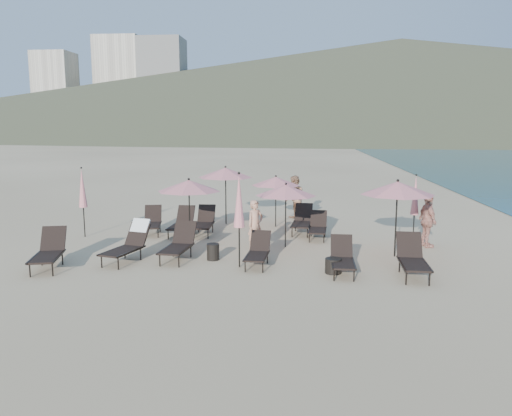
# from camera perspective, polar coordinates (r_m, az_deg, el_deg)

# --- Properties ---
(ground) EXTENTS (800.00, 800.00, 0.00)m
(ground) POSITION_cam_1_polar(r_m,az_deg,el_deg) (13.91, 1.51, -6.86)
(ground) COLOR #D6BA8C
(ground) RESTS_ON ground
(volcanic_headland) EXTENTS (690.00, 690.00, 55.00)m
(volcanic_headland) POSITION_cam_1_polar(r_m,az_deg,el_deg) (324.53, 18.04, 12.91)
(volcanic_headland) COLOR brown
(volcanic_headland) RESTS_ON ground
(hotel_skyline) EXTENTS (109.00, 82.00, 55.00)m
(hotel_skyline) POSITION_cam_1_polar(r_m,az_deg,el_deg) (300.49, -13.66, 12.98)
(hotel_skyline) COLOR beige
(hotel_skyline) RESTS_ON ground
(lounger_0) EXTENTS (1.08, 1.90, 1.03)m
(lounger_0) POSITION_cam_1_polar(r_m,az_deg,el_deg) (14.94, -22.60, -4.54)
(lounger_0) COLOR black
(lounger_0) RESTS_ON ground
(lounger_1) EXTENTS (1.10, 1.91, 1.12)m
(lounger_1) POSITION_cam_1_polar(r_m,az_deg,el_deg) (14.99, -14.32, -3.84)
(lounger_1) COLOR black
(lounger_1) RESTS_ON ground
(lounger_2) EXTENTS (0.83, 1.82, 1.02)m
(lounger_2) POSITION_cam_1_polar(r_m,az_deg,el_deg) (14.85, -8.82, -4.03)
(lounger_2) COLOR black
(lounger_2) RESTS_ON ground
(lounger_3) EXTENTS (0.68, 1.56, 0.88)m
(lounger_3) POSITION_cam_1_polar(r_m,az_deg,el_deg) (14.06, 0.22, -4.95)
(lounger_3) COLOR black
(lounger_3) RESTS_ON ground
(lounger_4) EXTENTS (0.64, 1.60, 0.91)m
(lounger_4) POSITION_cam_1_polar(r_m,az_deg,el_deg) (13.54, 9.86, -5.59)
(lounger_4) COLOR black
(lounger_4) RESTS_ON ground
(lounger_5) EXTENTS (0.75, 1.80, 1.02)m
(lounger_5) POSITION_cam_1_polar(r_m,az_deg,el_deg) (13.72, 17.45, -5.46)
(lounger_5) COLOR black
(lounger_5) RESTS_ON ground
(lounger_6) EXTENTS (0.96, 1.74, 0.95)m
(lounger_6) POSITION_cam_1_polar(r_m,az_deg,el_deg) (18.59, -11.78, -1.51)
(lounger_6) COLOR black
(lounger_6) RESTS_ON ground
(lounger_7) EXTENTS (0.72, 1.72, 0.97)m
(lounger_7) POSITION_cam_1_polar(r_m,az_deg,el_deg) (18.14, -8.48, -1.65)
(lounger_7) COLOR black
(lounger_7) RESTS_ON ground
(lounger_8) EXTENTS (0.68, 1.71, 0.97)m
(lounger_8) POSITION_cam_1_polar(r_m,az_deg,el_deg) (18.21, -5.94, -1.55)
(lounger_8) COLOR black
(lounger_8) RESTS_ON ground
(lounger_9) EXTENTS (0.83, 1.80, 1.00)m
(lounger_9) POSITION_cam_1_polar(r_m,az_deg,el_deg) (18.36, 5.29, -1.41)
(lounger_9) COLOR black
(lounger_9) RESTS_ON ground
(lounger_10) EXTENTS (0.72, 1.59, 0.89)m
(lounger_10) POSITION_cam_1_polar(r_m,az_deg,el_deg) (17.57, 7.08, -2.11)
(lounger_10) COLOR black
(lounger_10) RESTS_ON ground
(umbrella_open_0) EXTENTS (2.06, 2.06, 2.22)m
(umbrella_open_0) POSITION_cam_1_polar(r_m,az_deg,el_deg) (16.41, -7.68, 2.54)
(umbrella_open_0) COLOR black
(umbrella_open_0) RESTS_ON ground
(umbrella_open_1) EXTENTS (1.96, 1.96, 2.10)m
(umbrella_open_1) POSITION_cam_1_polar(r_m,az_deg,el_deg) (15.93, 3.43, 2.04)
(umbrella_open_1) COLOR black
(umbrella_open_1) RESTS_ON ground
(umbrella_open_2) EXTENTS (2.18, 2.18, 2.34)m
(umbrella_open_2) POSITION_cam_1_polar(r_m,az_deg,el_deg) (15.29, 15.87, 2.19)
(umbrella_open_2) COLOR black
(umbrella_open_2) RESTS_ON ground
(umbrella_open_3) EXTENTS (2.17, 2.17, 2.33)m
(umbrella_open_3) POSITION_cam_1_polar(r_m,az_deg,el_deg) (19.79, -3.50, 4.06)
(umbrella_open_3) COLOR black
(umbrella_open_3) RESTS_ON ground
(umbrella_open_4) EXTENTS (1.88, 1.88, 2.02)m
(umbrella_open_4) POSITION_cam_1_polar(r_m,az_deg,el_deg) (19.21, 2.29, 3.08)
(umbrella_open_4) COLOR black
(umbrella_open_4) RESTS_ON ground
(umbrella_closed_0) EXTENTS (0.31, 0.31, 2.66)m
(umbrella_closed_0) POSITION_cam_1_polar(r_m,az_deg,el_deg) (13.60, -1.95, 0.75)
(umbrella_closed_0) COLOR black
(umbrella_closed_0) RESTS_ON ground
(umbrella_closed_1) EXTENTS (0.27, 0.27, 2.34)m
(umbrella_closed_1) POSITION_cam_1_polar(r_m,az_deg,el_deg) (17.13, 17.74, 1.35)
(umbrella_closed_1) COLOR black
(umbrella_closed_1) RESTS_ON ground
(umbrella_closed_2) EXTENTS (0.29, 0.29, 2.48)m
(umbrella_closed_2) POSITION_cam_1_polar(r_m,az_deg,el_deg) (18.47, -19.23, 2.13)
(umbrella_closed_2) COLOR black
(umbrella_closed_2) RESTS_ON ground
(side_table_0) EXTENTS (0.37, 0.37, 0.48)m
(side_table_0) POSITION_cam_1_polar(r_m,az_deg,el_deg) (14.72, -4.93, -5.01)
(side_table_0) COLOR black
(side_table_0) RESTS_ON ground
(side_table_1) EXTENTS (0.44, 0.44, 0.41)m
(side_table_1) POSITION_cam_1_polar(r_m,az_deg,el_deg) (13.54, 8.82, -6.55)
(side_table_1) COLOR black
(side_table_1) RESTS_ON ground
(beachgoer_a) EXTENTS (0.68, 0.67, 1.58)m
(beachgoer_a) POSITION_cam_1_polar(r_m,az_deg,el_deg) (15.83, -0.09, -1.93)
(beachgoer_a) COLOR tan
(beachgoer_a) RESTS_ON ground
(beachgoer_b) EXTENTS (1.00, 1.10, 1.86)m
(beachgoer_b) POSITION_cam_1_polar(r_m,az_deg,el_deg) (20.81, 4.43, 1.16)
(beachgoer_b) COLOR #95694D
(beachgoer_b) RESTS_ON ground
(beachgoer_c) EXTENTS (0.64, 1.08, 1.72)m
(beachgoer_c) POSITION_cam_1_polar(r_m,az_deg,el_deg) (17.00, 19.03, -1.41)
(beachgoer_c) COLOR tan
(beachgoer_c) RESTS_ON ground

